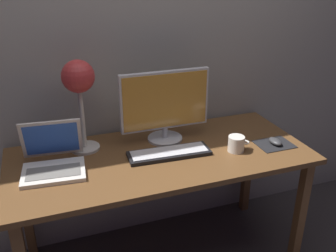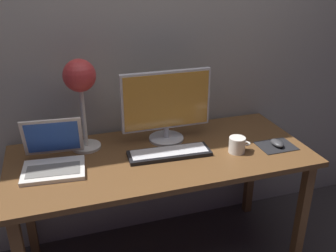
{
  "view_description": "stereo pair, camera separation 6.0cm",
  "coord_description": "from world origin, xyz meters",
  "px_view_note": "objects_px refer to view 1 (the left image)",
  "views": [
    {
      "loc": [
        -0.56,
        -1.68,
        1.69
      ],
      "look_at": [
        0.02,
        -0.05,
        0.92
      ],
      "focal_mm": 39.93,
      "sensor_mm": 36.0,
      "label": 1
    },
    {
      "loc": [
        -0.5,
        -1.7,
        1.69
      ],
      "look_at": [
        0.02,
        -0.05,
        0.92
      ],
      "focal_mm": 39.93,
      "sensor_mm": 36.0,
      "label": 2
    }
  ],
  "objects_px": {
    "keyboard_main": "(169,153)",
    "coffee_mug": "(236,144)",
    "mouse": "(275,141)",
    "monitor": "(165,104)",
    "desk_lamp": "(79,83)",
    "laptop": "(53,156)"
  },
  "relations": [
    {
      "from": "monitor",
      "to": "desk_lamp",
      "type": "distance_m",
      "value": 0.48
    },
    {
      "from": "laptop",
      "to": "mouse",
      "type": "bearing_deg",
      "value": -7.53
    },
    {
      "from": "desk_lamp",
      "to": "laptop",
      "type": "bearing_deg",
      "value": -139.95
    },
    {
      "from": "keyboard_main",
      "to": "coffee_mug",
      "type": "distance_m",
      "value": 0.37
    },
    {
      "from": "monitor",
      "to": "coffee_mug",
      "type": "height_order",
      "value": "monitor"
    },
    {
      "from": "monitor",
      "to": "desk_lamp",
      "type": "height_order",
      "value": "desk_lamp"
    },
    {
      "from": "mouse",
      "to": "coffee_mug",
      "type": "relative_size",
      "value": 0.78
    },
    {
      "from": "mouse",
      "to": "monitor",
      "type": "bearing_deg",
      "value": 154.56
    },
    {
      "from": "monitor",
      "to": "desk_lamp",
      "type": "relative_size",
      "value": 1.02
    },
    {
      "from": "laptop",
      "to": "monitor",
      "type": "bearing_deg",
      "value": 9.96
    },
    {
      "from": "keyboard_main",
      "to": "coffee_mug",
      "type": "bearing_deg",
      "value": -12.09
    },
    {
      "from": "monitor",
      "to": "mouse",
      "type": "height_order",
      "value": "monitor"
    },
    {
      "from": "desk_lamp",
      "to": "mouse",
      "type": "xyz_separation_m",
      "value": [
        1.01,
        -0.3,
        -0.36
      ]
    },
    {
      "from": "coffee_mug",
      "to": "keyboard_main",
      "type": "bearing_deg",
      "value": 167.91
    },
    {
      "from": "keyboard_main",
      "to": "coffee_mug",
      "type": "xyz_separation_m",
      "value": [
        0.36,
        -0.08,
        0.03
      ]
    },
    {
      "from": "desk_lamp",
      "to": "coffee_mug",
      "type": "bearing_deg",
      "value": -21.15
    },
    {
      "from": "monitor",
      "to": "laptop",
      "type": "relative_size",
      "value": 1.57
    },
    {
      "from": "keyboard_main",
      "to": "desk_lamp",
      "type": "relative_size",
      "value": 0.9
    },
    {
      "from": "keyboard_main",
      "to": "laptop",
      "type": "relative_size",
      "value": 1.38
    },
    {
      "from": "keyboard_main",
      "to": "mouse",
      "type": "distance_m",
      "value": 0.61
    },
    {
      "from": "laptop",
      "to": "mouse",
      "type": "xyz_separation_m",
      "value": [
        1.19,
        -0.16,
        -0.04
      ]
    },
    {
      "from": "laptop",
      "to": "coffee_mug",
      "type": "bearing_deg",
      "value": -9.02
    }
  ]
}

